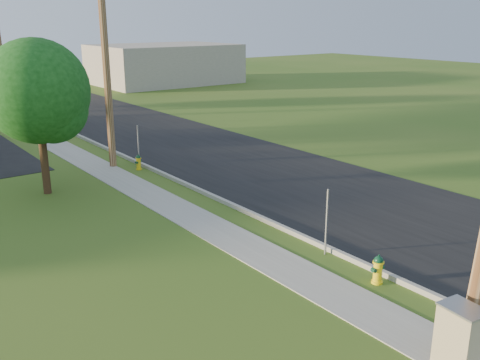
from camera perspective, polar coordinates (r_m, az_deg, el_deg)
name	(u,v)px	position (r m, az deg, el deg)	size (l,w,h in m)	color
ground_plane	(450,319)	(13.58, 21.47, -13.59)	(140.00, 140.00, 0.00)	#335818
road	(296,182)	(22.63, 6.04, -0.20)	(8.00, 120.00, 0.02)	black
curb	(219,199)	(20.21, -2.30, -2.04)	(0.15, 120.00, 0.15)	gray
sidewalk	(179,210)	(19.34, -6.55, -3.21)	(1.50, 120.00, 0.03)	gray
utility_pole_mid	(106,58)	(24.79, -14.14, 12.53)	(1.40, 0.32, 9.80)	brown
utility_pole_far	(0,45)	(41.91, -24.25, 12.96)	(1.40, 0.32, 9.50)	brown
sign_post_near	(327,222)	(15.59, 9.23, -4.48)	(0.05, 0.04, 2.00)	gray
sign_post_mid	(139,147)	(24.82, -10.77, 3.49)	(0.05, 0.04, 2.00)	gray
sign_post_far	(50,111)	(35.99, -19.62, 6.92)	(0.05, 0.04, 2.00)	gray
distant_building	(165,64)	(58.30, -8.05, 12.17)	(14.00, 10.00, 4.00)	gray
tree_verge	(40,96)	(21.57, -20.51, 8.44)	(3.94, 3.94, 5.98)	#322414
hydrant_near	(378,269)	(14.46, 14.51, -9.22)	(0.41, 0.37, 0.80)	yellow
hydrant_mid	(139,162)	(24.72, -10.77, 1.88)	(0.37, 0.33, 0.71)	yellow
hydrant_far	(53,124)	(34.97, -19.33, 5.63)	(0.40, 0.35, 0.76)	yellow
utility_cabinet	(460,340)	(11.50, 22.39, -15.48)	(0.72, 0.89, 1.40)	tan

